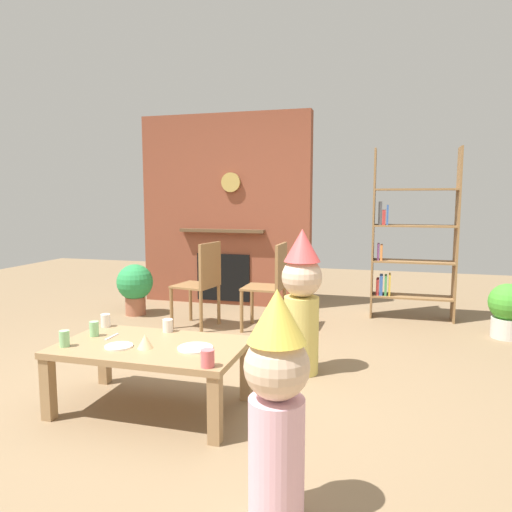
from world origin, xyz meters
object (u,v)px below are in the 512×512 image
paper_cup_near_left (168,325)px  paper_cup_far_right (208,358)px  dining_chair_left (203,280)px  child_with_cone_hat (277,400)px  birthday_cake_slice (145,341)px  child_in_pink (302,298)px  potted_plant_short (135,285)px  paper_cup_far_left (94,329)px  dining_chair_middle (272,281)px  paper_cup_center (64,339)px  bookshelf (407,242)px  coffee_table (151,353)px  paper_plate_front (195,348)px  potted_plant_tall (508,309)px  paper_plate_rear (119,346)px  paper_cup_near_right (106,320)px

paper_cup_near_left → paper_cup_far_right: 0.77m
paper_cup_far_right → dining_chair_left: 2.37m
paper_cup_near_left → child_with_cone_hat: size_ratio=0.09×
birthday_cake_slice → child_with_cone_hat: size_ratio=0.10×
child_in_pink → paper_cup_far_right: bearing=27.3°
child_with_cone_hat → potted_plant_short: child_with_cone_hat is taller
paper_cup_far_left → dining_chair_middle: bearing=68.6°
paper_cup_center → bookshelf: bearing=55.1°
coffee_table → child_with_cone_hat: child_with_cone_hat is taller
paper_plate_front → paper_cup_near_left: bearing=137.6°
coffee_table → child_with_cone_hat: (1.01, -0.81, 0.15)m
paper_cup_far_left → child_with_cone_hat: size_ratio=0.10×
potted_plant_tall → child_in_pink: bearing=-140.8°
paper_cup_near_left → paper_cup_far_right: size_ratio=0.91×
coffee_table → paper_cup_near_left: bearing=94.1°
bookshelf → dining_chair_middle: (-1.34, -0.89, -0.36)m
paper_cup_far_right → paper_plate_front: paper_cup_far_right is taller
coffee_table → bookshelf: bearing=60.2°
bookshelf → child_with_cone_hat: bookshelf is taller
paper_plate_front → child_in_pink: size_ratio=0.19×
paper_plate_front → birthday_cake_slice: 0.31m
paper_cup_near_left → paper_plate_rear: (-0.14, -0.40, -0.04)m
birthday_cake_slice → potted_plant_tall: potted_plant_tall is taller
potted_plant_tall → potted_plant_short: potted_plant_short is taller
paper_cup_center → birthday_cake_slice: paper_cup_center is taller
bookshelf → child_with_cone_hat: (-0.64, -3.70, -0.34)m
child_with_cone_hat → potted_plant_short: (-2.39, 3.03, -0.18)m
potted_plant_tall → paper_cup_far_right: bearing=-128.4°
paper_cup_far_right → paper_cup_near_left: bearing=132.1°
paper_plate_rear → child_in_pink: bearing=45.9°
paper_cup_near_left → paper_cup_far_right: (0.52, -0.57, 0.00)m
dining_chair_left → dining_chair_middle: bearing=-162.5°
paper_cup_far_right → paper_plate_rear: 0.68m
paper_cup_near_right → dining_chair_left: dining_chair_left is taller
child_with_cone_hat → potted_plant_tall: child_with_cone_hat is taller
paper_cup_near_right → paper_plate_rear: size_ratio=0.54×
paper_cup_far_left → child_in_pink: size_ratio=0.09×
paper_plate_front → dining_chair_left: 2.05m
bookshelf → dining_chair_left: bookshelf is taller
paper_cup_near_right → paper_plate_front: (0.82, -0.30, -0.04)m
paper_cup_near_left → child_with_cone_hat: 1.51m
child_with_cone_hat → dining_chair_left: 3.07m
child_in_pink → potted_plant_short: 2.57m
paper_cup_far_left → paper_cup_far_right: 1.01m
birthday_cake_slice → dining_chair_middle: size_ratio=0.11×
paper_plate_rear → paper_cup_center: bearing=-166.6°
dining_chair_left → potted_plant_tall: dining_chair_left is taller
paper_cup_near_right → child_in_pink: 1.46m
child_in_pink → potted_plant_tall: 2.31m
paper_cup_far_left → paper_cup_near_right: bearing=104.8°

